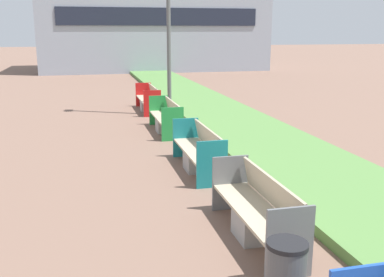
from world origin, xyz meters
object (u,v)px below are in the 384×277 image
Objects in this scene: bench_grey_frame at (257,214)px; bench_red_frame at (149,101)px; bench_green_frame at (166,120)px; bench_teal_frame at (199,154)px.

bench_red_frame is (0.00, 10.97, 0.00)m from bench_grey_frame.
bench_grey_frame is at bearing -90.00° from bench_green_frame.
bench_green_frame is at bearing 90.00° from bench_teal_frame.
bench_grey_frame is at bearing -90.00° from bench_red_frame.
bench_green_frame is at bearing 90.00° from bench_grey_frame.
bench_teal_frame is 3.90m from bench_green_frame.
bench_teal_frame is at bearing 90.00° from bench_grey_frame.
bench_green_frame is 3.68m from bench_red_frame.
bench_grey_frame is 7.29m from bench_green_frame.
bench_teal_frame and bench_green_frame have the same top height.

